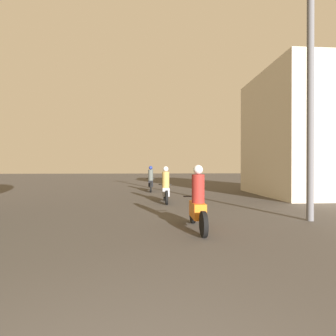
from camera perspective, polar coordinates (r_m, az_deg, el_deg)
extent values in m
cylinder|color=black|center=(7.55, 5.38, -9.65)|extent=(0.10, 0.59, 0.59)
cylinder|color=black|center=(6.11, 7.75, -12.04)|extent=(0.10, 0.59, 0.59)
cube|color=orange|center=(6.79, 6.44, -9.09)|extent=(0.30, 0.86, 0.39)
cylinder|color=black|center=(7.23, 5.73, -6.14)|extent=(0.60, 0.04, 0.04)
cylinder|color=maroon|center=(6.64, 6.58, -4.48)|extent=(0.32, 0.32, 0.71)
sphere|color=silver|center=(6.62, 6.58, -0.36)|extent=(0.24, 0.24, 0.24)
cylinder|color=black|center=(12.45, -0.73, -5.70)|extent=(0.10, 0.60, 0.60)
cylinder|color=black|center=(11.09, -0.30, -6.44)|extent=(0.10, 0.60, 0.60)
cube|color=#ADADB2|center=(11.75, -0.53, -5.16)|extent=(0.30, 0.82, 0.37)
cylinder|color=black|center=(12.17, -0.66, -3.63)|extent=(0.60, 0.04, 0.04)
cylinder|color=#B28E47|center=(11.63, -0.50, -2.56)|extent=(0.32, 0.32, 0.71)
sphere|color=silver|center=(11.61, -0.50, -0.23)|extent=(0.24, 0.24, 0.24)
cylinder|color=black|center=(17.79, -3.81, -3.84)|extent=(0.10, 0.64, 0.64)
cylinder|color=black|center=(16.40, -3.78, -4.19)|extent=(0.10, 0.64, 0.64)
cube|color=black|center=(17.09, -3.80, -3.35)|extent=(0.30, 0.91, 0.39)
cylinder|color=black|center=(17.52, -3.81, -2.30)|extent=(0.60, 0.04, 0.04)
cylinder|color=#4C514C|center=(16.97, -3.80, -1.54)|extent=(0.32, 0.32, 0.70)
sphere|color=navy|center=(16.96, -3.80, 0.05)|extent=(0.24, 0.24, 0.24)
cube|color=beige|center=(16.74, 28.03, 6.46)|extent=(5.37, 6.33, 6.82)
cylinder|color=slate|center=(9.06, 28.57, 13.65)|extent=(0.20, 0.20, 7.40)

